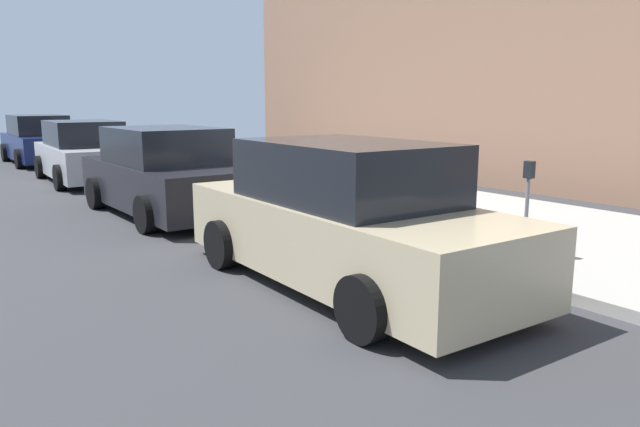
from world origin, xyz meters
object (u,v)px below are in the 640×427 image
Objects in this scene: suitcase_olive_5 at (346,199)px; suitcase_silver_6 at (327,196)px; suitcase_black_0 at (455,225)px; suitcase_teal_2 at (406,210)px; parked_car_silver_2 at (84,153)px; fire_hydrant at (294,185)px; bollard_post at (271,183)px; suitcase_navy_3 at (384,207)px; parked_car_charcoal_1 at (166,174)px; suitcase_red_4 at (363,200)px; parked_car_beige_0 at (345,219)px; suitcase_maroon_1 at (432,219)px; parking_meter at (528,195)px; parked_car_navy_3 at (39,141)px.

suitcase_silver_6 is (0.55, 0.01, -0.01)m from suitcase_olive_5.
suitcase_black_0 is 1.07× the size of suitcase_teal_2.
parked_car_silver_2 is at bearing 14.27° from suitcase_olive_5.
bollard_post is (0.61, 0.15, -0.00)m from fire_hydrant.
suitcase_teal_2 reaches higher than suitcase_navy_3.
parked_car_charcoal_1 is at bearing 29.03° from suitcase_navy_3.
suitcase_red_4 is 3.10m from parked_car_beige_0.
parking_meter is (-1.43, -0.23, 0.52)m from suitcase_maroon_1.
suitcase_black_0 is at bearing -169.59° from parked_car_silver_2.
suitcase_olive_5 is (1.60, -0.07, -0.04)m from suitcase_teal_2.
parked_car_silver_2 is (5.79, 0.00, -0.02)m from parked_car_charcoal_1.
parked_car_silver_2 is at bearing 16.69° from fire_hydrant.
suitcase_red_4 is 0.22× the size of parked_car_charcoal_1.
suitcase_teal_2 is 0.95× the size of suitcase_silver_6.
suitcase_navy_3 is 2.61m from fire_hydrant.
parked_car_charcoal_1 is at bearing 0.00° from parked_car_beige_0.
parked_car_charcoal_1 is at bearing 23.42° from suitcase_maroon_1.
suitcase_navy_3 is 0.55× the size of parking_meter.
suitcase_navy_3 is at bearing -172.12° from parked_car_navy_3.
parked_car_navy_3 is (15.41, 2.13, 0.31)m from suitcase_navy_3.
suitcase_silver_6 is at bearing -33.37° from parked_car_beige_0.
parked_car_silver_2 is at bearing 13.22° from suitcase_red_4.
suitcase_maroon_1 is at bearing -156.58° from parked_car_charcoal_1.
suitcase_black_0 is 0.66× the size of parking_meter.
suitcase_olive_5 is (2.63, -0.12, 0.00)m from suitcase_black_0.
fire_hydrant is 0.15× the size of parked_car_beige_0.
bollard_post is 5.75m from parking_meter.
suitcase_black_0 reaches higher than bollard_post.
suitcase_olive_5 is at bearing -4.71° from suitcase_red_4.
parked_car_navy_3 reaches higher than suitcase_olive_5.
fire_hydrant is at bearing -26.11° from parked_car_beige_0.
suitcase_teal_2 is 1.60m from suitcase_olive_5.
parked_car_navy_3 reaches higher than suitcase_red_4.
parked_car_silver_2 is at bearing 11.70° from suitcase_teal_2.
parking_meter is at bearing -172.50° from parked_car_navy_3.
parked_car_beige_0 is (-4.30, 2.11, 0.27)m from fire_hydrant.
suitcase_teal_2 is 0.16× the size of parked_car_beige_0.
fire_hydrant is at bearing -163.31° from parked_car_silver_2.
suitcase_olive_5 reaches higher than suitcase_silver_6.
suitcase_maroon_1 is 10.93m from parked_car_silver_2.
parked_car_navy_3 is (16.48, 2.13, 0.33)m from suitcase_maroon_1.
bollard_post reaches higher than fire_hydrant.
suitcase_silver_6 is (1.07, -0.03, -0.07)m from suitcase_red_4.
parked_car_charcoal_1 reaches higher than bollard_post.
fire_hydrant is (2.60, 0.02, 0.06)m from suitcase_navy_3.
suitcase_navy_3 is at bearing 178.59° from suitcase_silver_6.
parking_meter reaches higher than suitcase_navy_3.
parked_car_charcoal_1 is at bearing 25.66° from suitcase_teal_2.
suitcase_red_4 is at bearing 175.29° from suitcase_olive_5.
suitcase_black_0 is 1.10× the size of bollard_post.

